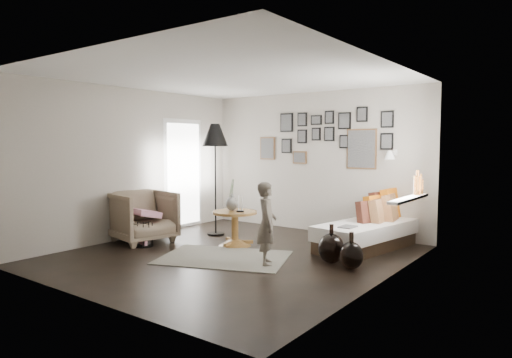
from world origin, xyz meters
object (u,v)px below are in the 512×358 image
Objects in this scene: daybed at (368,230)px; demijohn_large at (331,248)px; demijohn_small at (351,255)px; pedestal_table at (235,230)px; vase at (232,201)px; floor_lamp at (215,139)px; armchair at (143,217)px; child at (267,224)px; magazine_basket at (143,235)px.

daybed reaches higher than demijohn_large.
pedestal_table is at bearing 174.93° from demijohn_small.
vase is at bearing 165.96° from pedestal_table.
demijohn_large is (2.59, -0.54, -1.51)m from floor_lamp.
vase is (-0.08, 0.02, 0.46)m from pedestal_table.
daybed is at bearing 87.92° from demijohn_large.
daybed reaches higher than armchair.
daybed is 1.92m from child.
pedestal_table is 2.12m from demijohn_small.
floor_lamp is at bearing 76.82° from magazine_basket.
vase is at bearing 177.29° from demijohn_large.
vase is at bearing 174.60° from demijohn_small.
demijohn_large is (2.91, 0.84, 0.03)m from magazine_basket.
floor_lamp is (0.58, 1.17, 1.29)m from armchair.
vase is 0.94× the size of demijohn_large.
pedestal_table is at bearing -138.17° from daybed.
floor_lamp is at bearing -14.56° from armchair.
daybed is at bearing -48.80° from armchair.
child reaches higher than demijohn_large.
floor_lamp is 2.50m from child.
floor_lamp is 5.36× the size of magazine_basket.
magazine_basket is at bearing -103.18° from floor_lamp.
pedestal_table is 1.30m from child.
daybed reaches higher than magazine_basket.
demijohn_large is at bearing -11.85° from floor_lamp.
demijohn_small is (3.26, 0.72, 0.00)m from magazine_basket.
magazine_basket is at bearing -163.94° from demijohn_large.
armchair is at bearing -168.84° from demijohn_large.
pedestal_table reaches higher than magazine_basket.
demijohn_small is at bearing 12.42° from magazine_basket.
magazine_basket is at bearing -141.93° from pedestal_table.
demijohn_small reaches higher than magazine_basket.
pedestal_table is 1.45× the size of demijohn_small.
demijohn_large is (3.17, 0.63, -0.22)m from armchair.
pedestal_table is 0.36× the size of daybed.
demijohn_large reaches higher than magazine_basket.
daybed is 0.98× the size of floor_lamp.
pedestal_table is 0.36× the size of floor_lamp.
demijohn_large is at bearing 16.06° from magazine_basket.
vase is 1.35m from child.
demijohn_small is (0.35, -0.12, -0.02)m from demijohn_large.
vase reaches higher than magazine_basket.
armchair is 3.56m from demijohn_small.
armchair is 0.83× the size of child.
daybed is (1.80, 1.11, 0.03)m from pedestal_table.
armchair is 2.52× the size of magazine_basket.
floor_lamp is at bearing -156.31° from daybed.
child reaches higher than daybed.
pedestal_table is at bearing -14.04° from vase.
pedestal_table is 2.12m from daybed.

